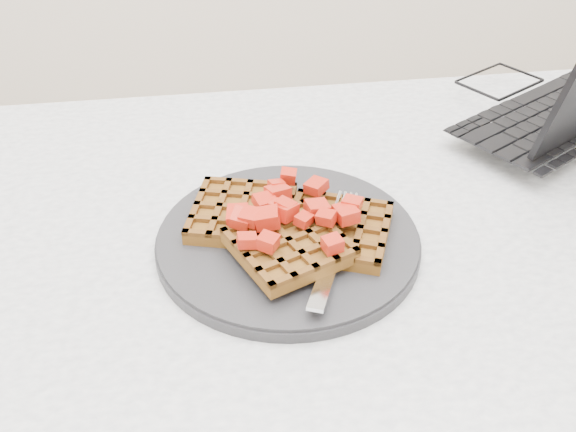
{
  "coord_description": "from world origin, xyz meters",
  "views": [
    {
      "loc": [
        -0.19,
        -0.53,
        1.19
      ],
      "look_at": [
        -0.11,
        0.01,
        0.79
      ],
      "focal_mm": 40.0,
      "sensor_mm": 36.0,
      "label": 1
    }
  ],
  "objects": [
    {
      "name": "table",
      "position": [
        0.0,
        0.0,
        0.64
      ],
      "size": [
        1.2,
        0.8,
        0.75
      ],
      "color": "white",
      "rests_on": "ground"
    },
    {
      "name": "plate",
      "position": [
        -0.11,
        0.01,
        0.76
      ],
      "size": [
        0.28,
        0.28,
        0.02
      ],
      "primitive_type": "cylinder",
      "color": "#252427",
      "rests_on": "table"
    },
    {
      "name": "waffles",
      "position": [
        -0.11,
        0.0,
        0.78
      ],
      "size": [
        0.23,
        0.21,
        0.03
      ],
      "color": "brown",
      "rests_on": "plate"
    },
    {
      "name": "strawberry_pile",
      "position": [
        -0.11,
        0.01,
        0.8
      ],
      "size": [
        0.15,
        0.15,
        0.02
      ],
      "primitive_type": null,
      "color": "#A21106",
      "rests_on": "waffles"
    },
    {
      "name": "fork",
      "position": [
        -0.07,
        -0.03,
        0.77
      ],
      "size": [
        0.09,
        0.18,
        0.02
      ],
      "primitive_type": null,
      "rotation": [
        0.0,
        0.0,
        -0.4
      ],
      "color": "silver",
      "rests_on": "plate"
    },
    {
      "name": "laptop",
      "position": [
        0.3,
        0.24,
        0.79
      ],
      "size": [
        0.44,
        0.41,
        0.25
      ],
      "rotation": [
        0.0,
        0.0,
        3.67
      ],
      "color": "black",
      "rests_on": "table"
    }
  ]
}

